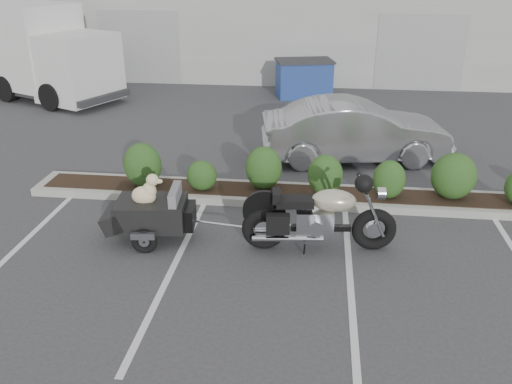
# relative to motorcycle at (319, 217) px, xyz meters

# --- Properties ---
(ground) EXTENTS (90.00, 90.00, 0.00)m
(ground) POSITION_rel_motorcycle_xyz_m (-0.71, -0.26, -0.57)
(ground) COLOR #38383A
(ground) RESTS_ON ground
(planter_kerb) EXTENTS (12.00, 1.00, 0.15)m
(planter_kerb) POSITION_rel_motorcycle_xyz_m (0.29, 1.94, -0.50)
(planter_kerb) COLOR #9E9E93
(planter_kerb) RESTS_ON ground
(building) EXTENTS (26.00, 10.00, 4.00)m
(building) POSITION_rel_motorcycle_xyz_m (-0.71, 16.74, 1.43)
(building) COLOR #9EA099
(building) RESTS_ON ground
(motorcycle) EXTENTS (2.51, 0.91, 1.44)m
(motorcycle) POSITION_rel_motorcycle_xyz_m (0.00, 0.00, 0.00)
(motorcycle) COLOR black
(motorcycle) RESTS_ON ground
(pet_trailer) EXTENTS (2.02, 1.13, 1.19)m
(pet_trailer) POSITION_rel_motorcycle_xyz_m (-2.79, 0.02, -0.07)
(pet_trailer) COLOR black
(pet_trailer) RESTS_ON ground
(sedan) EXTENTS (4.45, 2.16, 1.40)m
(sedan) POSITION_rel_motorcycle_xyz_m (0.76, 4.32, 0.13)
(sedan) COLOR #A5A5AC
(sedan) RESTS_ON ground
(dumpster) EXTENTS (2.09, 1.65, 1.22)m
(dumpster) POSITION_rel_motorcycle_xyz_m (-0.64, 10.39, 0.04)
(dumpster) COLOR navy
(dumpster) RESTS_ON ground
(delivery_truck) EXTENTS (6.80, 4.61, 2.99)m
(delivery_truck) POSITION_rel_motorcycle_xyz_m (-9.63, 9.39, 0.86)
(delivery_truck) COLOR silver
(delivery_truck) RESTS_ON ground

